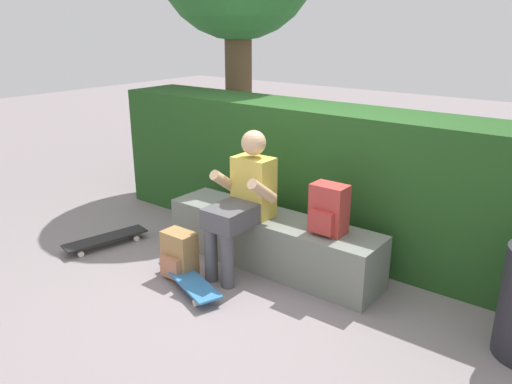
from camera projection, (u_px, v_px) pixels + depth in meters
name	position (u px, v px, depth m)	size (l,w,h in m)	color
ground_plane	(242.00, 282.00, 4.20)	(24.00, 24.00, 0.00)	gray
bench_main	(271.00, 241.00, 4.43)	(2.01, 0.47, 0.46)	slate
person_skater	(243.00, 198.00, 4.21)	(0.49, 0.62, 1.21)	gold
skateboard_near_person	(189.00, 280.00, 4.09)	(0.82, 0.46, 0.09)	teal
skateboard_beside_bench	(106.00, 239.00, 4.85)	(0.37, 0.82, 0.09)	black
backpack_on_bench	(328.00, 210.00, 3.96)	(0.28, 0.23, 0.40)	#B23833
backpack_on_ground	(179.00, 255.00, 4.25)	(0.28, 0.23, 0.40)	#A37A47
hedge_row	(314.00, 174.00, 4.88)	(4.59, 0.69, 1.32)	#214B1C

